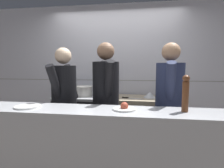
{
  "coord_description": "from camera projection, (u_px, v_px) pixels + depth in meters",
  "views": [
    {
      "loc": [
        0.4,
        -2.08,
        1.43
      ],
      "look_at": [
        0.02,
        0.59,
        1.15
      ],
      "focal_mm": 28.0,
      "sensor_mm": 36.0,
      "label": 1
    }
  ],
  "objects": [
    {
      "name": "pass_counter",
      "position": [
        103.0,
        155.0,
        1.85
      ],
      "size": [
        2.89,
        0.45,
        0.98
      ],
      "color": "#B7BABF",
      "rests_on": "ground_plane"
    },
    {
      "name": "chef_line",
      "position": [
        169.0,
        103.0,
        2.22
      ],
      "size": [
        0.4,
        0.75,
        1.72
      ],
      "rotation": [
        0.0,
        0.0,
        -0.15
      ],
      "color": "black",
      "rests_on": "ground_plane"
    },
    {
      "name": "braising_pot",
      "position": [
        105.0,
        89.0,
        3.1
      ],
      "size": [
        0.27,
        0.27,
        0.23
      ],
      "color": "#2D2D33",
      "rests_on": "oven_range"
    },
    {
      "name": "pepper_mill",
      "position": [
        185.0,
        93.0,
        1.69
      ],
      "size": [
        0.07,
        0.07,
        0.36
      ],
      "color": "brown",
      "rests_on": "pass_counter"
    },
    {
      "name": "wall_back_tiled",
      "position": [
        117.0,
        73.0,
        3.44
      ],
      "size": [
        8.0,
        0.06,
        2.6
      ],
      "color": "silver",
      "rests_on": "ground_plane"
    },
    {
      "name": "plated_dish_appetiser",
      "position": [
        124.0,
        108.0,
        1.78
      ],
      "size": [
        0.23,
        0.23,
        0.08
      ],
      "color": "white",
      "rests_on": "pass_counter"
    },
    {
      "name": "chef_sous",
      "position": [
        106.0,
        100.0,
        2.36
      ],
      "size": [
        0.45,
        0.75,
        1.74
      ],
      "rotation": [
        0.0,
        0.0,
        0.35
      ],
      "color": "black",
      "rests_on": "ground_plane"
    },
    {
      "name": "chefs_knife",
      "position": [
        130.0,
        98.0,
        2.94
      ],
      "size": [
        0.35,
        0.12,
        0.02
      ],
      "color": "#B7BABF",
      "rests_on": "prep_counter"
    },
    {
      "name": "oven_range",
      "position": [
        86.0,
        120.0,
        3.2
      ],
      "size": [
        1.02,
        0.71,
        0.9
      ],
      "color": "#232326",
      "rests_on": "ground_plane"
    },
    {
      "name": "mixing_bowl_steel",
      "position": [
        150.0,
        95.0,
        3.01
      ],
      "size": [
        0.21,
        0.21,
        0.1
      ],
      "color": "#B7BABF",
      "rests_on": "prep_counter"
    },
    {
      "name": "prep_counter",
      "position": [
        146.0,
        123.0,
        3.05
      ],
      "size": [
        1.1,
        0.65,
        0.88
      ],
      "color": "gray",
      "rests_on": "ground_plane"
    },
    {
      "name": "sauce_pot",
      "position": [
        84.0,
        91.0,
        3.1
      ],
      "size": [
        0.32,
        0.32,
        0.18
      ],
      "color": "beige",
      "rests_on": "oven_range"
    },
    {
      "name": "chef_head_cook",
      "position": [
        64.0,
        102.0,
        2.44
      ],
      "size": [
        0.38,
        0.74,
        1.68
      ],
      "rotation": [
        0.0,
        0.0,
        -0.13
      ],
      "color": "black",
      "rests_on": "ground_plane"
    },
    {
      "name": "stock_pot",
      "position": [
        70.0,
        89.0,
        3.22
      ],
      "size": [
        0.26,
        0.26,
        0.2
      ],
      "color": "#B7BABF",
      "rests_on": "oven_range"
    },
    {
      "name": "plated_dish_main",
      "position": [
        28.0,
        106.0,
        1.9
      ],
      "size": [
        0.27,
        0.27,
        0.02
      ],
      "color": "white",
      "rests_on": "pass_counter"
    }
  ]
}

